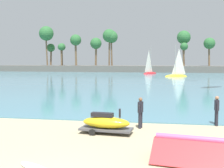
{
  "coord_description": "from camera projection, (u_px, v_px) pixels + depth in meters",
  "views": [
    {
      "loc": [
        3.41,
        -7.46,
        3.72
      ],
      "look_at": [
        0.16,
        11.91,
        2.05
      ],
      "focal_mm": 47.82,
      "sensor_mm": 36.0,
      "label": 1
    }
  ],
  "objects": [
    {
      "name": "folded_kite",
      "position": [
        195.0,
        146.0,
        10.76
      ],
      "size": [
        3.3,
        2.46,
        0.9
      ],
      "color": "red",
      "rests_on": "ground"
    },
    {
      "name": "sea",
      "position": [
        147.0,
        75.0,
        69.53
      ],
      "size": [
        220.0,
        105.62,
        0.06
      ],
      "primitive_type": "cube",
      "color": "teal",
      "rests_on": "ground"
    },
    {
      "name": "watercraft_on_trailer",
      "position": [
        106.0,
        123.0,
        14.82
      ],
      "size": [
        2.69,
        1.3,
        1.28
      ],
      "color": "#4C4C51",
      "rests_on": "ground"
    },
    {
      "name": "person_rigging_by_gear",
      "position": [
        140.0,
        112.0,
        15.92
      ],
      "size": [
        0.28,
        0.53,
        1.67
      ],
      "color": "#23232D",
      "rests_on": "ground"
    },
    {
      "name": "person_at_waterline",
      "position": [
        217.0,
        110.0,
        16.53
      ],
      "size": [
        0.21,
        0.55,
        1.67
      ],
      "color": "#23232D",
      "rests_on": "ground"
    },
    {
      "name": "sailboat_near_shore",
      "position": [
        177.0,
        73.0,
        61.24
      ],
      "size": [
        5.08,
        3.32,
        7.11
      ],
      "color": "yellow",
      "rests_on": "sea"
    },
    {
      "name": "sailboat_toward_headland",
      "position": [
        150.0,
        71.0,
        72.41
      ],
      "size": [
        3.96,
        4.98,
        7.21
      ],
      "color": "red",
      "rests_on": "sea"
    },
    {
      "name": "palm_headland",
      "position": [
        140.0,
        60.0,
        82.3
      ],
      "size": [
        87.05,
        6.13,
        12.98
      ],
      "color": "#605B54",
      "rests_on": "ground"
    }
  ]
}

